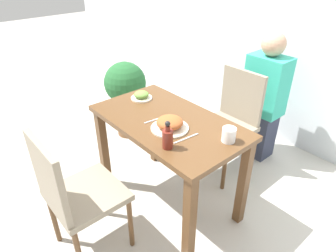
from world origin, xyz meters
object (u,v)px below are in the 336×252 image
(side_plate, at_px, (141,96))
(drink_cup, at_px, (229,135))
(sauce_bottle, at_px, (168,138))
(food_plate, at_px, (170,124))
(chair_far, at_px, (231,118))
(person_figure, at_px, (264,99))
(potted_plant_left, at_px, (126,90))
(chair_near, at_px, (73,192))

(side_plate, relative_size, drink_cup, 1.81)
(drink_cup, relative_size, sauce_bottle, 0.51)
(food_plate, height_order, sauce_bottle, sauce_bottle)
(chair_far, relative_size, person_figure, 0.77)
(food_plate, relative_size, potted_plant_left, 0.31)
(potted_plant_left, bearing_deg, sauce_bottle, -23.26)
(chair_far, relative_size, food_plate, 3.68)
(chair_near, bearing_deg, food_plate, -100.44)
(chair_near, distance_m, drink_cup, 0.98)
(chair_far, height_order, drink_cup, chair_far)
(sauce_bottle, relative_size, person_figure, 0.15)
(chair_far, distance_m, drink_cup, 0.77)
(chair_near, xyz_separation_m, food_plate, (0.12, 0.65, 0.27))
(sauce_bottle, distance_m, person_figure, 1.32)
(side_plate, xyz_separation_m, potted_plant_left, (-0.66, 0.28, -0.25))
(food_plate, bearing_deg, sauce_bottle, -44.52)
(side_plate, relative_size, potted_plant_left, 0.20)
(drink_cup, xyz_separation_m, person_figure, (-0.37, 0.97, -0.20))
(side_plate, xyz_separation_m, person_figure, (0.45, 1.01, -0.18))
(drink_cup, bearing_deg, chair_near, -118.99)
(chair_near, bearing_deg, sauce_bottle, -118.07)
(drink_cup, height_order, potted_plant_left, drink_cup)
(potted_plant_left, bearing_deg, drink_cup, -9.02)
(side_plate, height_order, person_figure, person_figure)
(drink_cup, bearing_deg, chair_far, 125.39)
(food_plate, relative_size, person_figure, 0.21)
(chair_near, bearing_deg, potted_plant_left, -45.99)
(potted_plant_left, bearing_deg, chair_near, -45.99)
(sauce_bottle, distance_m, potted_plant_left, 1.43)
(potted_plant_left, distance_m, person_figure, 1.33)
(chair_near, distance_m, side_plate, 0.89)
(chair_near, bearing_deg, chair_far, -91.49)
(chair_near, distance_m, person_figure, 1.79)
(chair_far, bearing_deg, food_plate, -83.81)
(person_figure, bearing_deg, chair_near, -92.77)
(food_plate, distance_m, potted_plant_left, 1.24)
(sauce_bottle, bearing_deg, food_plate, 135.48)
(drink_cup, bearing_deg, person_figure, 110.79)
(sauce_bottle, bearing_deg, potted_plant_left, 156.74)
(person_figure, bearing_deg, sauce_bottle, -82.00)
(food_plate, height_order, potted_plant_left, food_plate)
(chair_near, relative_size, potted_plant_left, 1.13)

